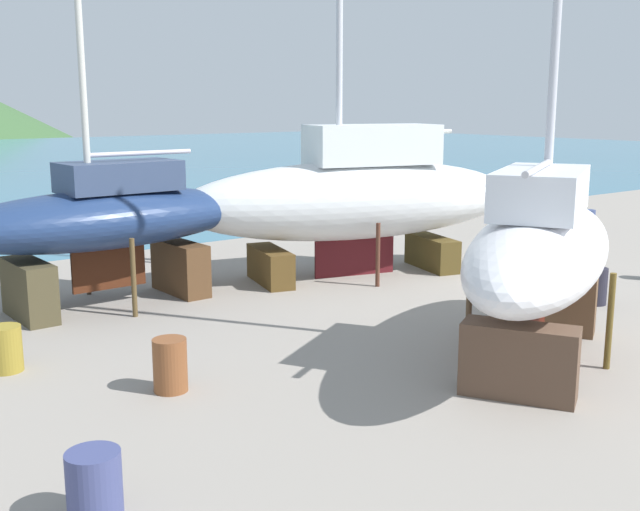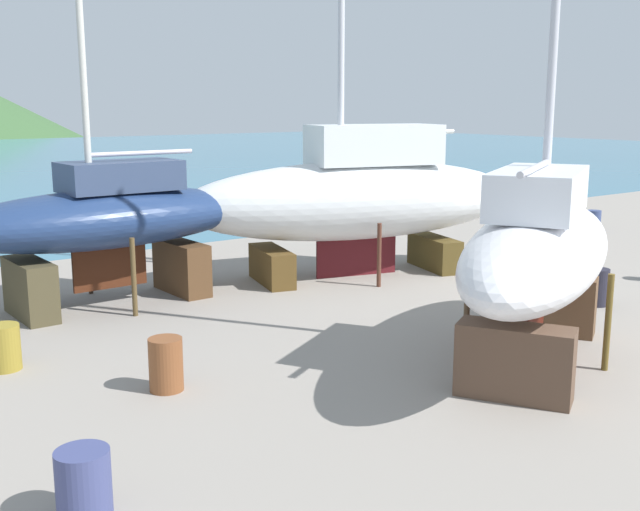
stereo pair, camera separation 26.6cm
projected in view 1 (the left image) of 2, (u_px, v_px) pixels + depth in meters
The scene contains 11 objects.
ground_plane at pixel (598, 296), 19.80m from camera, with size 52.41×52.41×0.00m, color gray.
sailboat_far_slipway at pixel (108, 221), 18.56m from camera, with size 7.93×2.86×11.73m.
sailboat_small_center at pixel (540, 250), 14.45m from camera, with size 8.48×6.24×12.33m.
sailboat_large_starboard at pixel (357, 196), 21.78m from camera, with size 10.69×5.25×16.92m.
worker at pixel (166, 234), 24.10m from camera, with size 0.47×0.49×1.66m.
barrel_rust_mid at pixel (170, 365), 13.19m from camera, with size 0.59×0.59×0.94m, color brown.
barrel_by_slipway at pixel (588, 220), 30.17m from camera, with size 0.56×0.56×0.80m, color #36446F.
barrel_ochre at pixel (594, 286), 18.96m from camera, with size 0.62×0.62×0.92m, color #24232F.
barrel_tar_black at pixel (94, 485), 9.13m from camera, with size 0.66×0.66×0.85m, color #3C4474.
barrel_tipped_right at pixel (5, 349), 14.17m from camera, with size 0.61×0.61×0.87m, color olive.
timber_long_fore at pixel (521, 230), 29.74m from camera, with size 1.63×0.12×0.16m, color brown.
Camera 1 is at (-17.37, -15.21, 4.91)m, focal length 42.78 mm.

